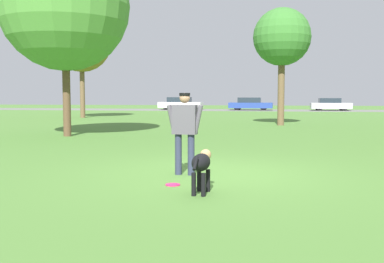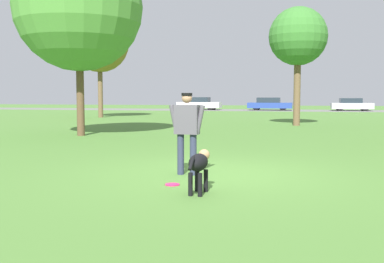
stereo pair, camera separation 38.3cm
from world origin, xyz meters
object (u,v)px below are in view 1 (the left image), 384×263
person (185,127)px  dog (202,164)px  tree_far_left (81,42)px  tree_near_left (65,6)px  parked_car_white (180,104)px  parked_car_silver (330,104)px  frisbee (173,185)px  tree_mid_center (282,38)px  parked_car_blue (250,104)px

person → dog: person is taller
tree_far_left → tree_near_left: tree_near_left is taller
parked_car_white → parked_car_silver: bearing=3.4°
dog → frisbee: (-0.57, 0.53, -0.45)m
tree_far_left → tree_mid_center: bearing=-23.8°
parked_car_white → parked_car_blue: size_ratio=1.02×
person → tree_far_left: tree_far_left is taller
tree_mid_center → parked_car_white: size_ratio=1.28×
frisbee → tree_far_left: bearing=116.4°
dog → parked_car_blue: bearing=5.2°
tree_far_left → parked_car_silver: bearing=43.0°
parked_car_white → parked_car_silver: parked_car_white is taller
tree_far_left → dog: bearing=-63.0°
person → parked_car_white: size_ratio=0.34×
dog → parked_car_white: (-7.79, 39.36, 0.20)m
person → tree_mid_center: bearing=86.5°
person → tree_near_left: size_ratio=0.22×
frisbee → tree_far_left: tree_far_left is taller
parked_car_blue → parked_car_silver: size_ratio=1.15×
tree_mid_center → parked_car_white: tree_mid_center is taller
dog → tree_far_left: 25.30m
person → tree_far_left: bearing=122.8°
tree_near_left → tree_mid_center: bearing=43.0°
tree_mid_center → person: bearing=-98.8°
person → frisbee: person is taller
person → tree_far_left: 23.61m
parked_car_silver → tree_mid_center: bearing=-103.3°
tree_near_left → parked_car_blue: 31.45m
tree_far_left → tree_mid_center: 14.29m
dog → parked_car_silver: bearing=-6.1°
tree_far_left → parked_car_white: 18.10m
parked_car_white → person: bearing=-76.6°
dog → tree_near_left: (-6.30, 8.88, 4.31)m
tree_far_left → tree_mid_center: (13.05, -5.77, -0.67)m
tree_mid_center → parked_car_white: (-9.54, 22.97, -3.74)m
tree_near_left → parked_car_silver: 33.89m
tree_mid_center → parked_car_silver: size_ratio=1.51×
parked_car_blue → frisbee: bearing=-87.8°
tree_near_left → parked_car_white: (-1.48, 30.48, -4.11)m
person → tree_near_left: bearing=133.4°
parked_car_blue → dog: bearing=-87.0°
person → parked_car_silver: size_ratio=0.40×
tree_mid_center → tree_far_left: bearing=156.2°
tree_far_left → parked_car_white: (3.51, 17.20, -4.42)m
tree_near_left → tree_mid_center: (8.06, 7.51, -0.37)m
person → tree_far_left: size_ratio=0.22×
dog → tree_near_left: tree_near_left is taller
dog → parked_car_silver: size_ratio=0.24×
parked_car_white → parked_car_blue: 7.28m
frisbee → tree_far_left: size_ratio=0.04×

